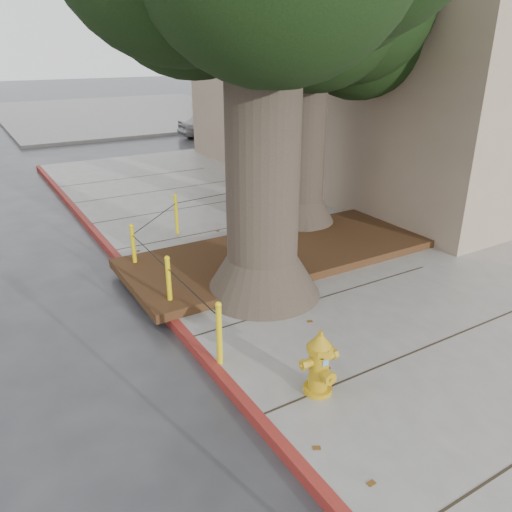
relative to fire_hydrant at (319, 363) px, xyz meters
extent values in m
plane|color=#28282B|center=(1.13, -0.01, -0.58)|extent=(140.00, 140.00, 0.00)
cube|color=slate|center=(7.13, 2.49, -0.50)|extent=(16.00, 26.00, 0.15)
cube|color=slate|center=(7.13, 29.99, -0.50)|extent=(16.00, 20.00, 0.15)
cube|color=maroon|center=(-0.87, 2.49, -0.50)|extent=(0.14, 26.00, 0.16)
cube|color=black|center=(2.03, 3.89, -0.35)|extent=(6.40, 2.60, 0.16)
cube|color=gray|center=(11.13, 8.49, 4.42)|extent=(12.00, 13.00, 10.00)
cube|color=silver|center=(17.13, 25.99, 3.92)|extent=(10.00, 10.00, 9.00)
cube|color=slate|center=(23.13, 31.99, 5.42)|extent=(12.00, 14.00, 12.00)
cone|color=#4C3F33|center=(0.83, 2.69, -0.08)|extent=(2.04, 2.04, 0.70)
cylinder|color=#4C3F33|center=(0.83, 2.69, 1.95)|extent=(1.20, 1.20, 4.22)
cone|color=#4C3F33|center=(3.43, 5.19, -0.08)|extent=(1.77, 1.77, 0.70)
cylinder|color=#4C3F33|center=(3.43, 5.19, 1.74)|extent=(1.04, 1.04, 3.84)
sphere|color=black|center=(4.53, 5.59, 4.41)|extent=(3.00, 3.00, 3.00)
cylinder|color=yellow|center=(-0.77, 1.19, 0.02)|extent=(0.08, 0.08, 0.90)
sphere|color=yellow|center=(-0.77, 1.19, 0.47)|extent=(0.09, 0.09, 0.09)
cylinder|color=yellow|center=(-0.77, 2.99, 0.02)|extent=(0.08, 0.08, 0.90)
sphere|color=yellow|center=(-0.77, 2.99, 0.47)|extent=(0.09, 0.09, 0.09)
cylinder|color=yellow|center=(-0.77, 4.79, 0.02)|extent=(0.08, 0.08, 0.90)
sphere|color=yellow|center=(-0.77, 4.79, 0.47)|extent=(0.09, 0.09, 0.09)
cylinder|color=yellow|center=(0.73, 6.29, 0.02)|extent=(0.08, 0.08, 0.90)
sphere|color=yellow|center=(0.73, 6.29, 0.47)|extent=(0.09, 0.09, 0.09)
cylinder|color=yellow|center=(2.93, 6.49, 0.02)|extent=(0.08, 0.08, 0.90)
sphere|color=yellow|center=(2.93, 6.49, 0.47)|extent=(0.09, 0.09, 0.09)
cylinder|color=black|center=(-0.77, 2.09, 0.29)|extent=(0.02, 1.80, 0.02)
cylinder|color=black|center=(-0.77, 3.89, 0.29)|extent=(0.02, 1.80, 0.02)
cylinder|color=black|center=(-0.02, 5.54, 0.29)|extent=(1.51, 1.51, 0.02)
cylinder|color=black|center=(1.83, 6.39, 0.29)|extent=(2.20, 0.22, 0.02)
cylinder|color=gold|center=(0.00, 0.01, -0.39)|extent=(0.37, 0.37, 0.07)
cylinder|color=gold|center=(0.00, 0.01, -0.09)|extent=(0.26, 0.26, 0.57)
cylinder|color=gold|center=(0.00, 0.01, 0.21)|extent=(0.34, 0.34, 0.08)
cone|color=gold|center=(0.00, 0.01, 0.32)|extent=(0.32, 0.32, 0.16)
cylinder|color=gold|center=(0.00, 0.01, 0.42)|extent=(0.07, 0.07, 0.06)
cylinder|color=gold|center=(-0.15, 0.01, 0.05)|extent=(0.16, 0.11, 0.10)
cylinder|color=gold|center=(0.15, 0.00, 0.05)|extent=(0.16, 0.11, 0.10)
cylinder|color=gold|center=(0.00, -0.13, -0.09)|extent=(0.15, 0.16, 0.15)
cube|color=#5999D8|center=(0.00, -0.12, 0.07)|extent=(0.08, 0.01, 0.08)
imported|color=#A3A3A8|center=(7.82, 18.72, 0.00)|extent=(3.46, 1.53, 1.16)
imported|color=#991F0D|center=(11.24, 18.19, 0.03)|extent=(3.72, 1.44, 1.21)
camera|label=1|loc=(-3.31, -4.00, 3.60)|focal=35.00mm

